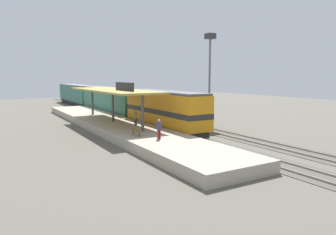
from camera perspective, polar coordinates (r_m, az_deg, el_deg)
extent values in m
plane|color=#5B564C|center=(40.78, -1.21, -1.29)|extent=(120.00, 120.00, 0.00)
cube|color=#4E4941|center=(39.84, -3.72, -1.49)|extent=(3.20, 110.00, 0.04)
cube|color=gray|center=(39.52, -4.65, -1.48)|extent=(0.10, 110.00, 0.16)
cube|color=gray|center=(40.16, -2.81, -1.32)|extent=(0.10, 110.00, 0.16)
cube|color=#4E4941|center=(42.10, 1.87, -0.99)|extent=(3.20, 110.00, 0.04)
cube|color=gray|center=(41.71, 1.04, -0.98)|extent=(0.10, 110.00, 0.16)
cube|color=gray|center=(42.48, 2.69, -0.84)|extent=(0.10, 110.00, 0.16)
cube|color=#A89E89|center=(37.95, -9.93, -1.38)|extent=(6.00, 44.00, 0.90)
cylinder|color=#47474C|center=(30.35, -4.66, 0.78)|extent=(0.28, 0.28, 3.60)
cylinder|color=#47474C|center=(37.67, -10.01, 2.00)|extent=(0.28, 0.28, 3.60)
cylinder|color=#47474C|center=(45.22, -13.60, 2.81)|extent=(0.28, 0.28, 3.60)
cube|color=#A38E3D|center=(37.53, -10.08, 4.89)|extent=(5.20, 18.00, 0.20)
cube|color=black|center=(34.17, -7.96, 5.60)|extent=(0.12, 4.80, 0.90)
cylinder|color=#333338|center=(28.05, -5.25, -3.07)|extent=(0.07, 0.07, 0.42)
cylinder|color=#333338|center=(29.21, -6.35, -2.66)|extent=(0.07, 0.07, 0.42)
cube|color=brown|center=(28.59, -5.81, -2.37)|extent=(0.44, 1.70, 0.08)
cube|color=#28282D|center=(36.11, -0.70, -1.62)|extent=(2.60, 13.60, 0.70)
cube|color=orange|center=(35.84, -0.71, 1.69)|extent=(2.90, 14.40, 3.50)
cube|color=#515156|center=(35.70, -0.71, 4.68)|extent=(2.78, 14.11, 0.24)
cube|color=#282828|center=(35.87, -0.71, 1.27)|extent=(2.93, 14.43, 0.56)
cube|color=#28282D|center=(52.35, -10.59, 1.10)|extent=(2.60, 19.20, 0.70)
cube|color=#2D6B56|center=(52.17, -10.64, 3.29)|extent=(2.90, 20.00, 3.30)
cube|color=slate|center=(52.07, -10.69, 5.23)|extent=(2.78, 19.60, 0.24)
cube|color=#28282D|center=(72.16, -16.29, 2.66)|extent=(2.60, 19.20, 0.70)
cube|color=#2D6B56|center=(72.03, -16.34, 4.25)|extent=(2.90, 20.00, 3.30)
cube|color=slate|center=(71.96, -16.40, 5.66)|extent=(2.78, 19.60, 0.24)
cube|color=#28282D|center=(44.19, 0.09, 0.06)|extent=(2.50, 11.20, 0.70)
cube|color=#4C564C|center=(44.01, 0.09, 2.19)|extent=(2.80, 12.00, 2.60)
cube|color=#3D453D|center=(43.90, 0.09, 4.04)|extent=(2.69, 11.76, 0.24)
cylinder|color=slate|center=(41.42, 7.57, 6.42)|extent=(0.28, 0.28, 11.00)
cube|color=#333338|center=(41.72, 7.71, 14.48)|extent=(1.10, 1.10, 0.70)
cylinder|color=#4C4C51|center=(34.22, -6.06, -0.81)|extent=(0.16, 0.16, 0.84)
cylinder|color=#4C4C51|center=(34.29, -5.78, -0.78)|extent=(0.16, 0.16, 0.84)
cylinder|color=olive|center=(34.15, -5.94, 0.43)|extent=(0.34, 0.34, 0.64)
sphere|color=tan|center=(34.10, -5.95, 1.16)|extent=(0.23, 0.23, 0.23)
cylinder|color=maroon|center=(26.91, -1.82, -3.04)|extent=(0.16, 0.16, 0.84)
cylinder|color=maroon|center=(27.00, -1.49, -3.01)|extent=(0.16, 0.16, 0.84)
cylinder|color=navy|center=(26.83, -1.66, -1.47)|extent=(0.34, 0.34, 0.64)
sphere|color=tan|center=(26.76, -1.67, -0.55)|extent=(0.23, 0.23, 0.23)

